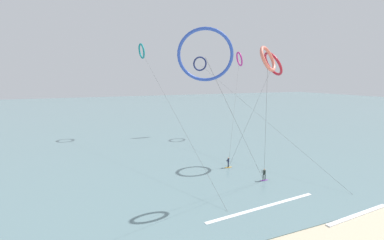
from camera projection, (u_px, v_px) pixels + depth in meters
name	position (u px, v px, depth m)	size (l,w,h in m)	color
sea_water	(109.00, 113.00, 115.12)	(400.00, 200.00, 0.08)	slate
surfer_violet	(264.00, 175.00, 38.98)	(1.40, 0.72, 1.70)	purple
surfer_amber	(228.00, 163.00, 44.58)	(1.40, 0.73, 1.70)	orange
kite_navy	(200.00, 64.00, 70.44)	(3.69, 43.79, 19.59)	navy
kite_crimson	(273.00, 64.00, 46.54)	(10.71, 5.05, 18.61)	red
kite_teal	(142.00, 51.00, 68.22)	(2.63, 46.88, 22.62)	teal
kite_coral	(268.00, 59.00, 32.34)	(4.74, 4.99, 18.01)	#EA7260
kite_magenta	(239.00, 59.00, 68.34)	(17.16, 24.16, 20.62)	#CC288E
kite_cobalt	(205.00, 56.00, 24.32)	(15.89, 10.02, 18.50)	#2647B7
wave_crest_near	(358.00, 215.00, 29.34)	(9.61, 0.50, 0.12)	white
wave_crest_far	(264.00, 207.00, 30.99)	(15.03, 0.50, 0.12)	white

